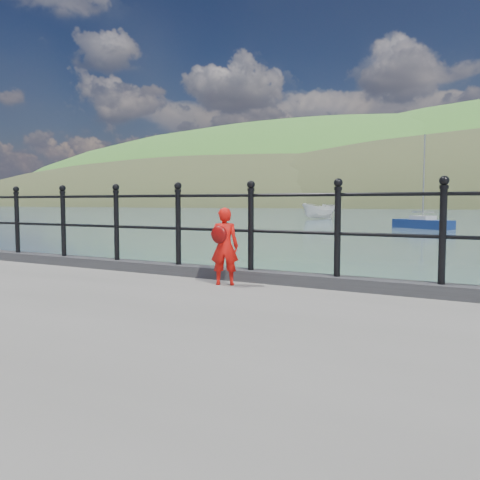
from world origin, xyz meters
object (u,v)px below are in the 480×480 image
Objects in this scene: railing at (213,219)px; launch_white at (319,211)px; sailboat_port at (422,224)px; child at (224,246)px.

launch_white is (-18.70, 52.87, -0.84)m from railing.
sailboat_port is at bearing 95.61° from railing.
child is 56.67m from launch_white.
child is 36.56m from sailboat_port.
railing is 56.09m from launch_white.
child is at bearing -48.41° from sailboat_port.
sailboat_port reaches higher than launch_white.
sailboat_port reaches higher than railing.
child is 0.19× the size of launch_white.
railing is at bearing -67.40° from child.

